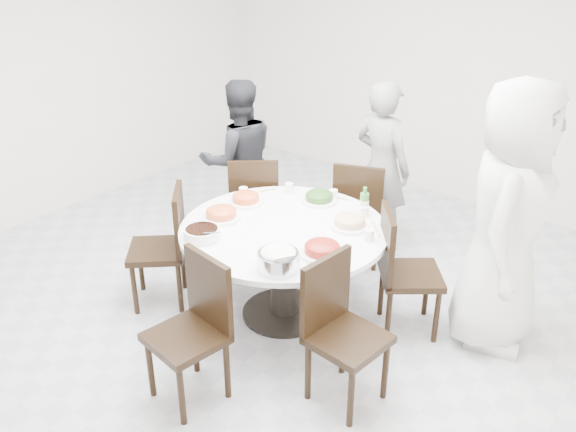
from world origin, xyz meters
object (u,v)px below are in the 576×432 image
Objects in this scene: chair_n at (361,210)px; chair_se at (348,336)px; chair_nw at (255,204)px; diner_middle at (382,167)px; chair_ne at (411,272)px; dining_table at (284,272)px; chair_s at (186,335)px; diner_left at (239,161)px; soup_bowl at (202,233)px; beverage_bottle at (364,201)px; chair_sw at (157,248)px; diner_right at (507,219)px; rice_bowl at (278,261)px.

chair_n is 1.00× the size of chair_se.
diner_middle is (0.80, 0.80, 0.30)m from chair_nw.
dining_table is at bearing 79.03° from chair_ne.
chair_s is 0.63× the size of diner_left.
diner_middle is at bearing 100.89° from chair_s.
soup_bowl is (0.50, -1.10, 0.31)m from chair_nw.
chair_s is 1.66m from beverage_bottle.
dining_table is 1.58× the size of chair_sw.
chair_nw and chair_s have the same top height.
diner_middle is 1.03× the size of diner_left.
chair_n and chair_se have the same top height.
diner_middle reaches higher than soup_bowl.
chair_s is at bearing 100.68° from diner_middle.
soup_bowl is at bearing 44.30° from chair_sw.
diner_middle reaches higher than beverage_bottle.
diner_middle reaches higher than diner_left.
chair_sw is at bearing 95.37° from chair_se.
diner_middle reaches higher than chair_sw.
diner_right is 1.01m from beverage_bottle.
chair_ne is 0.76m from diner_right.
dining_table is 1.58× the size of chair_nw.
chair_se is at bearing -61.52° from beverage_bottle.
chair_se is 3.55× the size of rice_bowl.
chair_ne and chair_nw have the same top height.
chair_se is at bearing 107.09° from chair_nw.
dining_table is 1.45m from diner_left.
diner_middle is (-0.84, 0.97, 0.30)m from chair_ne.
chair_n reaches higher than dining_table.
soup_bowl is at bearing 134.57° from chair_s.
chair_n and chair_sw have the same top height.
diner_middle reaches higher than chair_se.
soup_bowl is (0.83, -1.27, 0.04)m from diner_left.
chair_nw reaches higher than rice_bowl.
diner_left reaches higher than soup_bowl.
dining_table is 0.72m from rice_bowl.
chair_s is at bearing -111.82° from rice_bowl.
chair_ne is 3.55× the size of rice_bowl.
diner_right reaches higher than chair_se.
diner_middle is 6.89× the size of beverage_bottle.
chair_sw reaches higher than soup_bowl.
soup_bowl is at bearing 66.44° from diner_left.
diner_right is 1.56m from rice_bowl.
soup_bowl is (0.55, -0.02, 0.31)m from chair_sw.
chair_sw is (-1.70, -0.90, 0.00)m from chair_ne.
diner_left is 6.68× the size of beverage_bottle.
beverage_bottle is at bearing 135.35° from chair_nw.
diner_left reaches higher than chair_se.
diner_right reaches higher than soup_bowl.
diner_middle is (-0.03, 1.40, 0.40)m from dining_table.
dining_table is 0.93m from chair_ne.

